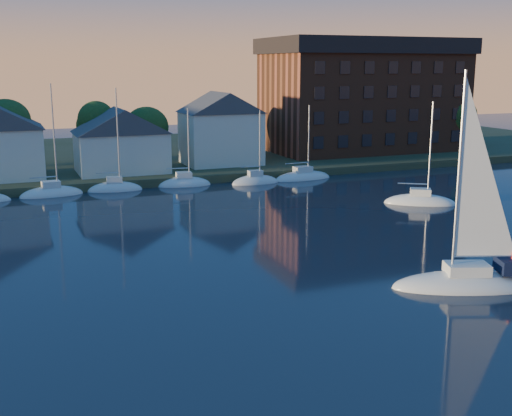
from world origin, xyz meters
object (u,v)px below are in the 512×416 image
clubhouse_east (221,127)px  condo_block (364,94)px  hero_sailboat (468,278)px  clubhouse_centre (121,140)px  drifting_sailboat_right (420,203)px

clubhouse_east → condo_block: condo_block is taller
hero_sailboat → clubhouse_centre: bearing=-54.2°
clubhouse_east → hero_sailboat: (-0.30, -51.49, -5.38)m
clubhouse_centre → drifting_sailboat_right: size_ratio=0.98×
clubhouse_centre → drifting_sailboat_right: drifting_sailboat_right is taller
clubhouse_centre → clubhouse_east: clubhouse_east is taller
clubhouse_centre → condo_block: size_ratio=0.37×
condo_block → hero_sailboat: 63.83m
drifting_sailboat_right → condo_block: bearing=100.7°
hero_sailboat → clubhouse_east: bearing=-70.0°
clubhouse_centre → condo_block: 41.05m
clubhouse_centre → clubhouse_east: bearing=8.1°
clubhouse_east → hero_sailboat: hero_sailboat is taller
clubhouse_east → condo_block: bearing=12.9°
clubhouse_east → condo_block: (26.00, 5.95, 3.79)m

